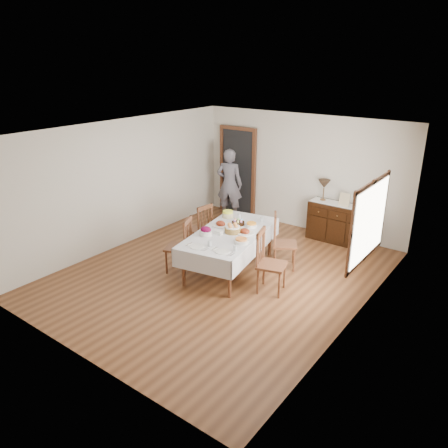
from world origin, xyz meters
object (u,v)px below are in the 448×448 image
Objects in this scene: chair_right_near at (269,261)px; person at (229,182)px; chair_left_far at (201,227)px; table_lamp at (324,185)px; sideboard at (341,224)px; chair_right_far at (282,241)px; chair_left_near at (181,245)px; dining_table at (230,237)px.

person is at bearing 30.63° from chair_right_near.
table_lamp is (1.64, 2.16, 0.68)m from chair_left_far.
table_lamp reaches higher than sideboard.
chair_right_far reaches higher than chair_left_far.
chair_left_near is 1.70m from chair_right_near.
chair_left_far is 2.18× the size of table_lamp.
dining_table is at bearing 59.68° from chair_right_near.
chair_left_near is 3.43m from table_lamp.
chair_right_near reaches higher than chair_right_far.
person reaches higher than chair_left_near.
person reaches higher than chair_right_near.
sideboard is at bearing -43.30° from chair_right_far.
chair_left_far is 0.72× the size of sideboard.
chair_right_far is (0.72, 0.67, -0.13)m from dining_table.
person reaches higher than sideboard.
sideboard is at bearing 127.14° from chair_left_near.
table_lamp is at bearing 134.29° from chair_left_near.
chair_right_near is 2.84m from table_lamp.
chair_right_near is 0.96m from chair_right_far.
dining_table is 1.69× the size of sideboard.
chair_right_near is (1.67, 0.33, 0.02)m from chair_left_near.
chair_left_near is at bearing 85.33° from chair_right_near.
chair_left_near is 0.96× the size of chair_right_near.
table_lamp is (-0.32, 2.75, 0.64)m from chair_right_near.
dining_table is 2.24× the size of chair_right_far.
person is at bearing -152.22° from chair_left_far.
dining_table is 1.28× the size of person.
table_lamp is (-0.47, 0.03, 0.77)m from sideboard.
chair_right_far is (1.40, 1.25, 0.01)m from chair_left_near.
dining_table is at bearing 108.40° from chair_left_near.
chair_left_near is 1.04× the size of chair_left_far.
person reaches higher than chair_left_far.
chair_left_far is (-0.30, 0.92, -0.02)m from chair_left_near.
chair_left_near is at bearing -120.70° from sideboard.
chair_right_near reaches higher than dining_table.
chair_left_far is at bearing 150.50° from dining_table.
table_lamp is at bearing -28.64° from chair_right_far.
chair_left_far is 2.05m from chair_right_near.
sideboard is 2.84m from person.
chair_left_near reaches higher than chair_left_far.
table_lamp is at bearing 151.11° from chair_left_far.
sideboard is at bearing -18.91° from chair_right_near.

